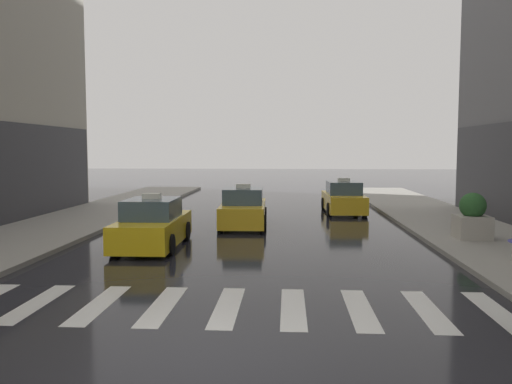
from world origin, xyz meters
TOP-DOWN VIEW (x-y plane):
  - ground_plane at (0.00, 0.00)m, footprint 160.00×160.00m
  - crosswalk_markings at (-0.00, 3.00)m, footprint 11.30×2.80m
  - taxi_lead at (-3.24, 9.33)m, footprint 1.98×4.56m
  - taxi_second at (-0.64, 14.19)m, footprint 2.04×4.59m
  - taxi_third at (4.07, 19.06)m, footprint 2.03×4.59m
  - planter_mid_block at (7.63, 10.79)m, footprint 1.10×1.10m

SIDE VIEW (x-z plane):
  - ground_plane at x=0.00m, z-range 0.00..0.00m
  - crosswalk_markings at x=0.00m, z-range 0.00..0.01m
  - taxi_lead at x=-3.24m, z-range -0.18..1.63m
  - taxi_second at x=-0.64m, z-range -0.18..1.63m
  - taxi_third at x=4.07m, z-range -0.18..1.63m
  - planter_mid_block at x=7.63m, z-range 0.07..1.67m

